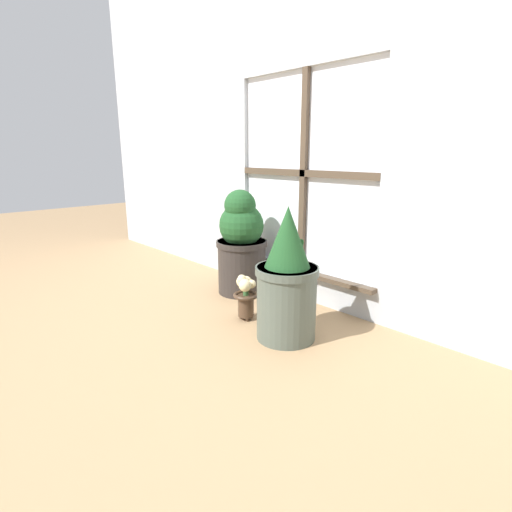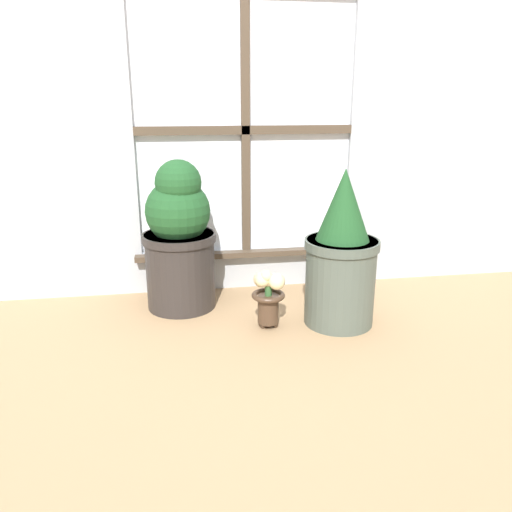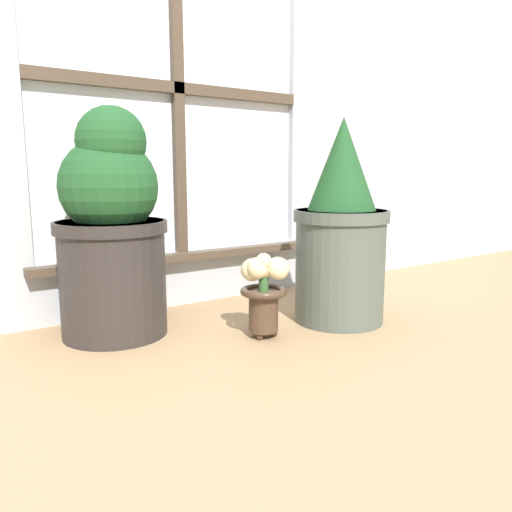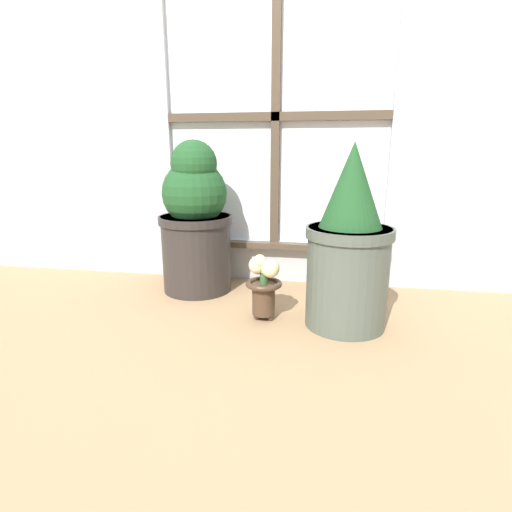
% 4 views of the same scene
% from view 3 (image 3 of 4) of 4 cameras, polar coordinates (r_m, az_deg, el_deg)
% --- Properties ---
extents(ground_plane, '(10.00, 10.00, 0.00)m').
position_cam_3_polar(ground_plane, '(1.23, 5.72, -11.92)').
color(ground_plane, tan).
extents(potted_plant_left, '(0.30, 0.30, 0.62)m').
position_cam_3_polar(potted_plant_left, '(1.41, -16.20, 2.98)').
color(potted_plant_left, '#2D2826').
rests_on(potted_plant_left, ground_plane).
extents(potted_plant_right, '(0.28, 0.28, 0.61)m').
position_cam_3_polar(potted_plant_right, '(1.51, 9.65, 2.58)').
color(potted_plant_right, '#4C564C').
rests_on(potted_plant_right, ground_plane).
extents(flower_vase, '(0.13, 0.13, 0.24)m').
position_cam_3_polar(flower_vase, '(1.36, 0.84, -3.67)').
color(flower_vase, '#473323').
rests_on(flower_vase, ground_plane).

